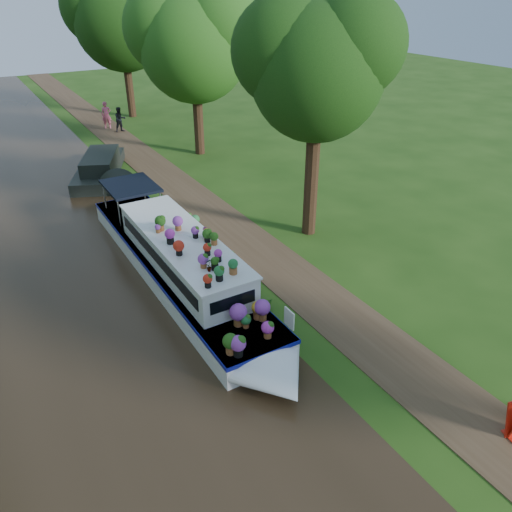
% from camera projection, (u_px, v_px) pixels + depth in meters
% --- Properties ---
extents(ground, '(100.00, 100.00, 0.00)m').
position_uv_depth(ground, '(269.00, 292.00, 16.68)').
color(ground, '#204310').
rests_on(ground, ground).
extents(canal_water, '(10.00, 100.00, 0.02)m').
position_uv_depth(canal_water, '(88.00, 351.00, 14.00)').
color(canal_water, black).
rests_on(canal_water, ground).
extents(towpath, '(2.20, 100.00, 0.03)m').
position_uv_depth(towpath, '(298.00, 282.00, 17.21)').
color(towpath, '#463320').
rests_on(towpath, ground).
extents(plant_boat, '(2.29, 13.52, 2.27)m').
position_uv_depth(plant_boat, '(184.00, 264.00, 16.59)').
color(plant_boat, white).
rests_on(plant_boat, canal_water).
extents(tree_near_overhang, '(5.52, 5.28, 8.99)m').
position_uv_depth(tree_near_overhang, '(317.00, 63.00, 17.46)').
color(tree_near_overhang, black).
rests_on(tree_near_overhang, ground).
extents(tree_near_mid, '(6.90, 6.60, 9.40)m').
position_uv_depth(tree_near_mid, '(193.00, 37.00, 26.88)').
color(tree_near_mid, black).
rests_on(tree_near_mid, ground).
extents(tree_near_far, '(7.59, 7.26, 10.30)m').
position_uv_depth(tree_near_far, '(120.00, 14.00, 34.64)').
color(tree_near_far, black).
rests_on(tree_near_far, ground).
extents(second_boat, '(4.20, 7.20, 1.30)m').
position_uv_depth(second_boat, '(101.00, 169.00, 25.94)').
color(second_boat, black).
rests_on(second_boat, canal_water).
extents(pedestrian_pink, '(0.76, 0.62, 1.80)m').
position_uv_depth(pedestrian_pink, '(106.00, 115.00, 34.48)').
color(pedestrian_pink, pink).
rests_on(pedestrian_pink, towpath).
extents(pedestrian_dark, '(0.88, 0.73, 1.65)m').
position_uv_depth(pedestrian_dark, '(120.00, 120.00, 33.68)').
color(pedestrian_dark, black).
rests_on(pedestrian_dark, towpath).
extents(verge_plant, '(0.37, 0.32, 0.39)m').
position_uv_depth(verge_plant, '(266.00, 304.00, 15.72)').
color(verge_plant, '#28641E').
rests_on(verge_plant, ground).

